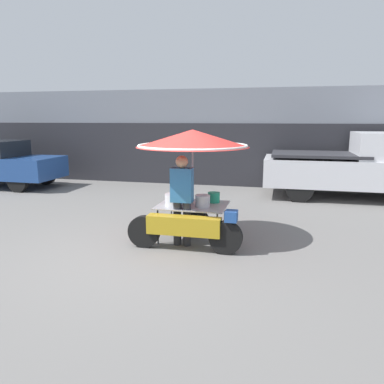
# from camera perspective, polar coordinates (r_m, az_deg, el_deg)

# --- Properties ---
(ground_plane) EXTENTS (36.00, 36.00, 0.00)m
(ground_plane) POSITION_cam_1_polar(r_m,az_deg,el_deg) (6.44, -6.78, -9.38)
(ground_plane) COLOR slate
(shopfront_building) EXTENTS (28.00, 2.06, 3.21)m
(shopfront_building) POSITION_cam_1_polar(r_m,az_deg,el_deg) (13.61, 4.58, 8.38)
(shopfront_building) COLOR gray
(shopfront_building) RESTS_ON ground
(vendor_motorcycle_cart) EXTENTS (2.06, 2.06, 2.05)m
(vendor_motorcycle_cart) POSITION_cam_1_polar(r_m,az_deg,el_deg) (6.78, -0.01, 5.92)
(vendor_motorcycle_cart) COLOR black
(vendor_motorcycle_cart) RESTS_ON ground
(vendor_person) EXTENTS (0.38, 0.22, 1.62)m
(vendor_person) POSITION_cam_1_polar(r_m,az_deg,el_deg) (6.60, -1.54, -0.59)
(vendor_person) COLOR #2D2D33
(vendor_person) RESTS_ON ground
(pickup_truck) EXTENTS (4.94, 1.83, 1.87)m
(pickup_truck) POSITION_cam_1_polar(r_m,az_deg,el_deg) (11.49, 24.14, 3.48)
(pickup_truck) COLOR black
(pickup_truck) RESTS_ON ground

